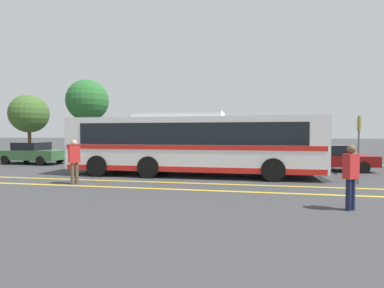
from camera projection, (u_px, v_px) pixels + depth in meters
The scene contains 14 objects.
ground_plane at pixel (218, 175), 14.59m from camera, with size 220.00×220.00×0.00m, color #38383A.
lane_strip_0 at pixel (182, 183), 12.30m from camera, with size 0.20×31.93×0.01m, color gold.
lane_strip_1 at pixel (173, 189), 10.89m from camera, with size 0.20×31.93×0.01m, color gold.
curb_strip at pixel (207, 163), 19.69m from camera, with size 39.93×0.36×0.15m, color #99999E.
transit_bus at pixel (192, 143), 14.41m from camera, with size 12.26×2.71×3.06m.
parked_car_0 at pixel (33, 153), 20.03m from camera, with size 4.38×2.13×1.44m.
parked_car_1 at pixel (119, 154), 18.93m from camera, with size 5.01×2.17×1.37m.
parked_car_2 at pixel (217, 156), 17.66m from camera, with size 4.70×2.17×1.36m.
parked_car_3 at pixel (328, 158), 16.28m from camera, with size 4.66×2.29×1.40m.
pedestrian_0 at pixel (74, 159), 12.02m from camera, with size 0.45×0.46×1.78m.
pedestrian_1 at pixel (351, 173), 7.90m from camera, with size 0.46×0.44×1.73m.
bus_stop_sign at pixel (359, 141), 12.07m from camera, with size 0.07×0.40×2.75m.
tree_0 at pixel (87, 101), 23.66m from camera, with size 3.29×3.29×6.29m.
tree_1 at pixel (29, 114), 25.71m from camera, with size 3.25×3.25×5.36m.
Camera 1 is at (1.50, -14.50, 2.04)m, focal length 28.00 mm.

